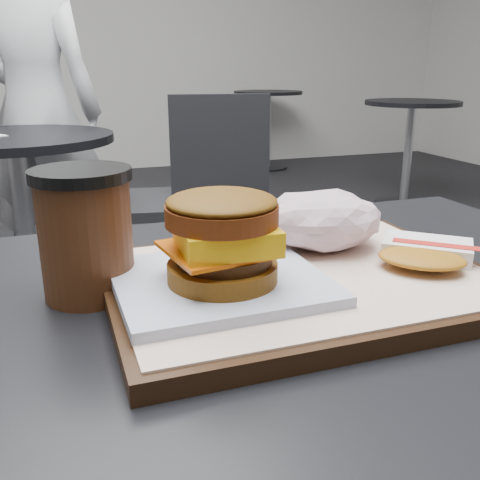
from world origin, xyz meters
The scene contains 11 objects.
customer_table centered at (0.00, 0.00, 0.58)m, with size 0.80×0.60×0.77m.
serving_tray centered at (0.00, 0.01, 0.78)m, with size 0.38×0.28×0.02m.
breakfast_sandwich centered at (-0.09, 0.00, 0.83)m, with size 0.19×0.17×0.09m.
hash_brown centered at (0.13, -0.01, 0.80)m, with size 0.14×0.13×0.02m.
crumpled_wrapper centered at (0.05, 0.08, 0.82)m, with size 0.14×0.11×0.06m, color silver, non-canonical shape.
coffee_cup centered at (-0.20, 0.07, 0.84)m, with size 0.09×0.09×0.13m.
neighbor_table centered at (-0.35, 1.65, 0.55)m, with size 0.70×0.70×0.75m.
neighbor_chair centered at (0.29, 1.62, 0.51)m, with size 0.63×0.49×0.88m.
patron centered at (-0.27, 2.12, 0.79)m, with size 0.58×0.38×1.58m, color silver.
bg_table_near centered at (2.20, 2.80, 0.56)m, with size 0.66×0.66×0.75m.
bg_table_far centered at (1.80, 4.50, 0.56)m, with size 0.66×0.66×0.75m.
Camera 1 is at (-0.23, -0.44, 0.99)m, focal length 40.00 mm.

